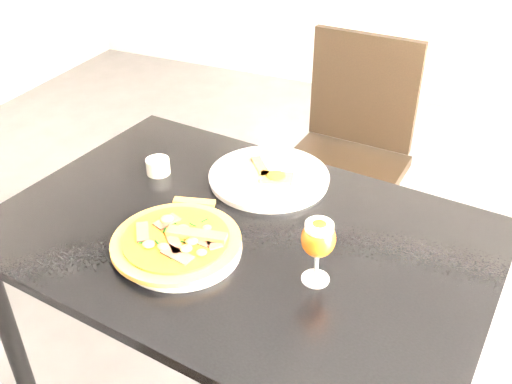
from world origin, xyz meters
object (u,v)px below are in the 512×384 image
at_px(pizza, 177,240).
at_px(beer_glass, 318,239).
at_px(chair_far, 347,152).
at_px(dining_table, 239,259).

distance_m(pizza, beer_glass, 0.34).
height_order(chair_far, pizza, chair_far).
distance_m(dining_table, beer_glass, 0.32).
bearing_deg(pizza, chair_far, 82.39).
height_order(dining_table, pizza, pizza).
relative_size(pizza, beer_glass, 1.95).
bearing_deg(pizza, beer_glass, 5.30).
bearing_deg(chair_far, dining_table, -87.73).
xyz_separation_m(pizza, beer_glass, (0.33, 0.03, 0.09)).
relative_size(dining_table, chair_far, 1.36).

